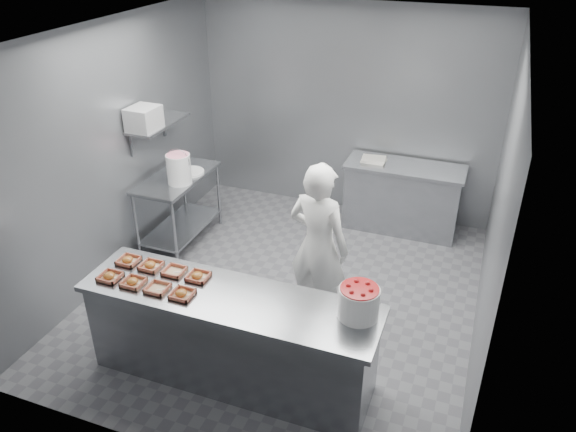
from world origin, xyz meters
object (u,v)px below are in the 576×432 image
at_px(tray_1, 133,282).
at_px(strawberry_tub, 359,301).
at_px(prep_table, 179,199).
at_px(tray_2, 158,288).
at_px(tray_5, 151,265).
at_px(appliance, 144,118).
at_px(service_counter, 231,337).
at_px(back_counter, 402,197).
at_px(glaze_bucket, 179,168).
at_px(tray_4, 128,260).
at_px(tray_3, 182,294).
at_px(tray_7, 198,276).
at_px(worker, 318,246).
at_px(tray_0, 110,276).
at_px(tray_6, 174,271).

xyz_separation_m(tray_1, strawberry_tub, (1.92, 0.26, 0.12)).
relative_size(prep_table, tray_2, 6.40).
relative_size(tray_5, appliance, 0.54).
bearing_deg(service_counter, back_counter, 74.52).
distance_m(service_counter, glaze_bucket, 2.44).
bearing_deg(tray_2, tray_1, -180.00).
distance_m(tray_4, appliance, 1.88).
height_order(back_counter, tray_2, tray_2).
relative_size(service_counter, tray_3, 13.88).
xyz_separation_m(service_counter, back_counter, (0.90, 3.25, -0.00)).
bearing_deg(tray_7, worker, 48.75).
bearing_deg(strawberry_tub, tray_5, 179.66).
bearing_deg(tray_3, tray_5, 150.21).
xyz_separation_m(back_counter, tray_0, (-1.98, -3.39, 0.47)).
xyz_separation_m(back_counter, appliance, (-2.72, -1.57, 1.24)).
bearing_deg(tray_0, tray_4, 90.00).
bearing_deg(glaze_bucket, tray_6, -61.33).
bearing_deg(service_counter, glaze_bucket, 129.91).
xyz_separation_m(tray_3, glaze_bucket, (-1.15, 1.94, 0.17)).
height_order(back_counter, tray_6, tray_6).
distance_m(back_counter, tray_0, 3.95).
distance_m(tray_6, worker, 1.40).
bearing_deg(tray_1, tray_2, 0.00).
relative_size(tray_2, tray_6, 1.00).
bearing_deg(tray_2, prep_table, 116.75).
bearing_deg(worker, tray_1, 55.34).
xyz_separation_m(tray_3, tray_5, (-0.48, 0.27, 0.00)).
bearing_deg(prep_table, strawberry_tub, -33.75).
xyz_separation_m(service_counter, glaze_bucket, (-1.51, 1.81, 0.64)).
xyz_separation_m(tray_2, tray_5, (-0.24, 0.27, 0.00)).
bearing_deg(back_counter, tray_3, -110.42).
height_order(back_counter, tray_3, tray_3).
height_order(prep_table, back_counter, same).
bearing_deg(tray_6, service_counter, -12.95).
distance_m(service_counter, worker, 1.23).
xyz_separation_m(service_counter, strawberry_tub, (1.08, 0.13, 0.59)).
height_order(tray_7, strawberry_tub, strawberry_tub).
xyz_separation_m(tray_4, tray_7, (0.72, 0.00, 0.00)).
distance_m(tray_6, strawberry_tub, 1.68).
relative_size(tray_1, glaze_bucket, 0.43).
height_order(prep_table, tray_0, tray_0).
bearing_deg(service_counter, worker, 67.03).
xyz_separation_m(tray_2, strawberry_tub, (1.68, 0.26, 0.12)).
distance_m(tray_3, tray_6, 0.36).
relative_size(tray_1, appliance, 0.54).
bearing_deg(tray_3, strawberry_tub, 10.36).
xyz_separation_m(service_counter, tray_3, (-0.36, -0.14, 0.47)).
height_order(tray_1, tray_3, same).
bearing_deg(strawberry_tub, glaze_bucket, 147.05).
bearing_deg(prep_table, tray_5, -65.95).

